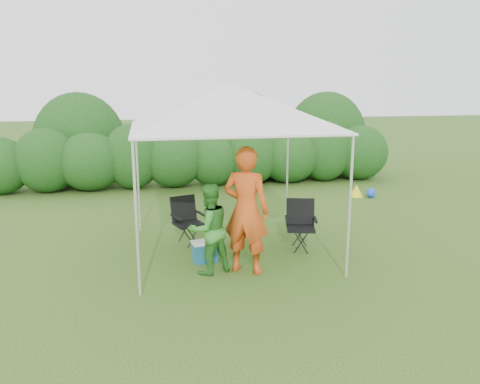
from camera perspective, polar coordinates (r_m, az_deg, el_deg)
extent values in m
plane|color=#3C5F1E|center=(7.69, -0.70, -8.36)|extent=(70.00, 70.00, 0.00)
ellipsoid|color=#1D4C18|center=(13.71, -27.17, 2.83)|extent=(1.50, 1.28, 1.50)
cylinder|color=#382616|center=(13.81, -26.92, 0.38)|extent=(0.12, 0.12, 0.30)
ellipsoid|color=#1D4C18|center=(13.43, -22.60, 3.57)|extent=(1.65, 1.40, 1.73)
cylinder|color=#382616|center=(13.55, -22.35, 0.60)|extent=(0.12, 0.12, 0.30)
ellipsoid|color=#1D4C18|center=(13.27, -17.82, 3.51)|extent=(1.80, 1.53, 1.57)
cylinder|color=#382616|center=(13.38, -17.64, 0.82)|extent=(0.12, 0.12, 0.30)
ellipsoid|color=#1D4C18|center=(13.18, -12.99, 4.23)|extent=(1.58, 1.34, 1.80)
cylinder|color=#382616|center=(13.31, -12.84, 1.04)|extent=(0.12, 0.12, 0.30)
ellipsoid|color=#1D4C18|center=(13.22, -8.10, 4.12)|extent=(1.73, 1.47, 1.65)
cylinder|color=#382616|center=(13.33, -8.02, 1.25)|extent=(0.12, 0.12, 0.30)
ellipsoid|color=#1D4C18|center=(13.34, -3.27, 3.98)|extent=(1.50, 1.28, 1.50)
cylinder|color=#382616|center=(13.44, -3.24, 1.45)|extent=(0.12, 0.12, 0.30)
ellipsoid|color=#1D4C18|center=(13.53, 1.44, 4.60)|extent=(1.65, 1.40, 1.73)
cylinder|color=#382616|center=(13.65, 1.42, 1.64)|extent=(0.12, 0.12, 0.30)
ellipsoid|color=#1D4C18|center=(13.84, 5.97, 4.40)|extent=(1.80, 1.53, 1.57)
cylinder|color=#382616|center=(13.94, 5.91, 1.81)|extent=(0.12, 0.12, 0.30)
ellipsoid|color=#1D4C18|center=(14.20, 10.32, 4.93)|extent=(1.57, 1.34, 1.80)
cylinder|color=#382616|center=(14.32, 10.20, 1.96)|extent=(0.12, 0.12, 0.30)
ellipsoid|color=#1D4C18|center=(14.67, 14.39, 4.69)|extent=(1.72, 1.47, 1.65)
cylinder|color=#382616|center=(14.77, 14.25, 2.09)|extent=(0.12, 0.12, 0.30)
cylinder|color=silver|center=(6.29, -12.51, -3.42)|extent=(0.04, 0.04, 2.10)
cylinder|color=silver|center=(6.91, 13.22, -2.00)|extent=(0.04, 0.04, 2.10)
cylinder|color=silver|center=(9.21, -12.34, 1.67)|extent=(0.04, 0.04, 2.10)
cylinder|color=silver|center=(9.64, 5.78, 2.39)|extent=(0.04, 0.04, 2.10)
cube|color=white|center=(7.70, -1.46, 7.86)|extent=(3.10, 3.10, 0.03)
pyramid|color=white|center=(7.68, -1.47, 10.58)|extent=(3.10, 3.10, 0.70)
cube|color=black|center=(8.15, 7.41, -4.41)|extent=(0.57, 0.54, 0.05)
cube|color=black|center=(8.27, 7.37, -2.32)|extent=(0.49, 0.25, 0.45)
cube|color=black|center=(8.09, 5.70, -3.29)|extent=(0.15, 0.40, 0.03)
cube|color=black|center=(8.12, 9.17, -3.32)|extent=(0.15, 0.40, 0.03)
cylinder|color=black|center=(8.00, 6.03, -6.13)|extent=(0.02, 0.02, 0.38)
cylinder|color=black|center=(8.03, 8.90, -6.14)|extent=(0.02, 0.02, 0.38)
cylinder|color=black|center=(8.38, 5.91, -5.25)|extent=(0.02, 0.02, 0.38)
cylinder|color=black|center=(8.41, 8.65, -5.27)|extent=(0.02, 0.02, 0.38)
cube|color=black|center=(8.41, -6.31, -3.88)|extent=(0.58, 0.56, 0.04)
cube|color=black|center=(8.51, -6.90, -1.93)|extent=(0.48, 0.27, 0.45)
cube|color=black|center=(8.27, -7.87, -3.04)|extent=(0.17, 0.39, 0.03)
cube|color=black|center=(8.46, -4.84, -2.61)|extent=(0.17, 0.39, 0.03)
cylinder|color=black|center=(8.21, -6.97, -5.67)|extent=(0.02, 0.02, 0.38)
cylinder|color=black|center=(8.37, -4.49, -5.27)|extent=(0.02, 0.02, 0.38)
cylinder|color=black|center=(8.56, -8.03, -4.94)|extent=(0.02, 0.02, 0.38)
cylinder|color=black|center=(8.71, -5.63, -4.57)|extent=(0.02, 0.02, 0.38)
imported|color=#D64C18|center=(6.97, 0.75, -2.24)|extent=(0.84, 0.76, 1.93)
imported|color=#36872C|center=(7.02, -3.82, -4.52)|extent=(0.81, 0.73, 1.38)
cube|color=#1B5B7C|center=(7.64, -4.36, -7.33)|extent=(0.41, 0.32, 0.31)
cube|color=silver|center=(7.58, -4.38, -6.15)|extent=(0.43, 0.34, 0.03)
cylinder|color=#592D0C|center=(7.50, -3.90, -5.12)|extent=(0.07, 0.07, 0.28)
cone|color=yellow|center=(12.42, 13.99, 0.17)|extent=(0.37, 0.37, 0.31)
sphere|color=blue|center=(12.39, 15.66, -0.11)|extent=(0.25, 0.25, 0.25)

